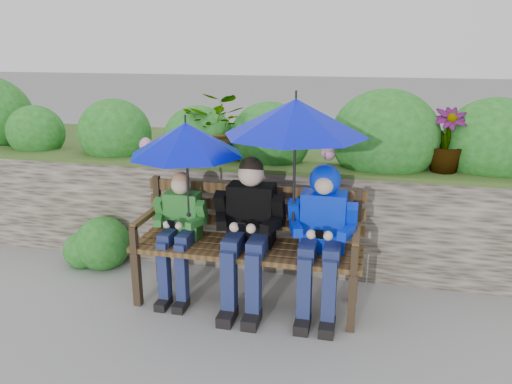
% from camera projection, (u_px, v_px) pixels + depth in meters
% --- Properties ---
extents(ground, '(60.00, 60.00, 0.00)m').
position_uv_depth(ground, '(253.00, 299.00, 4.35)').
color(ground, gray).
rests_on(ground, ground).
extents(garden_backdrop, '(8.00, 2.87, 1.82)m').
position_uv_depth(garden_backdrop, '(286.00, 182.00, 5.64)').
color(garden_backdrop, '#373129').
rests_on(garden_backdrop, ground).
extents(park_bench, '(1.91, 0.56, 1.01)m').
position_uv_depth(park_bench, '(249.00, 237.00, 4.21)').
color(park_bench, '#302418').
rests_on(park_bench, ground).
extents(boy_left, '(0.45, 0.52, 1.11)m').
position_uv_depth(boy_left, '(179.00, 228.00, 4.24)').
color(boy_left, '#1A651F').
rests_on(boy_left, ground).
extents(boy_middle, '(0.57, 0.66, 1.27)m').
position_uv_depth(boy_middle, '(248.00, 227.00, 4.07)').
color(boy_middle, black).
rests_on(boy_middle, ground).
extents(boy_right, '(0.54, 0.65, 1.23)m').
position_uv_depth(boy_right, '(322.00, 228.00, 3.95)').
color(boy_right, '#0A38C3').
rests_on(boy_right, ground).
extents(umbrella_left, '(0.95, 0.95, 0.86)m').
position_uv_depth(umbrella_left, '(186.00, 139.00, 4.02)').
color(umbrella_left, '#000AC8').
rests_on(umbrella_left, ground).
extents(umbrella_right, '(1.11, 1.11, 1.05)m').
position_uv_depth(umbrella_right, '(296.00, 117.00, 3.73)').
color(umbrella_right, '#000AC8').
rests_on(umbrella_right, ground).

